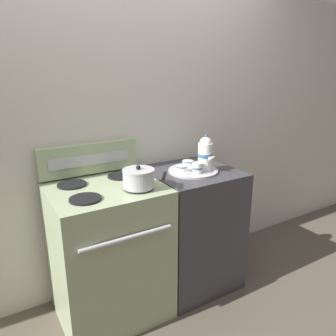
{
  "coord_description": "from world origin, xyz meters",
  "views": [
    {
      "loc": [
        -0.95,
        -1.82,
        1.62
      ],
      "look_at": [
        0.1,
        -0.08,
        0.99
      ],
      "focal_mm": 35.0,
      "sensor_mm": 36.0,
      "label": 1
    }
  ],
  "objects_px": {
    "serving_tray": "(193,171)",
    "teapot": "(205,153)",
    "teacup_left": "(182,169)",
    "saucepan": "(139,178)",
    "creamer_jug": "(197,168)",
    "teacup_right": "(188,164)",
    "stove": "(109,251)"
  },
  "relations": [
    {
      "from": "teacup_left",
      "to": "creamer_jug",
      "type": "bearing_deg",
      "value": -44.96
    },
    {
      "from": "stove",
      "to": "creamer_jug",
      "type": "relative_size",
      "value": 12.47
    },
    {
      "from": "saucepan",
      "to": "creamer_jug",
      "type": "height_order",
      "value": "saucepan"
    },
    {
      "from": "saucepan",
      "to": "creamer_jug",
      "type": "xyz_separation_m",
      "value": [
        0.46,
        0.03,
        -0.02
      ]
    },
    {
      "from": "serving_tray",
      "to": "saucepan",
      "type": "bearing_deg",
      "value": -166.77
    },
    {
      "from": "stove",
      "to": "teacup_left",
      "type": "distance_m",
      "value": 0.74
    },
    {
      "from": "teapot",
      "to": "creamer_jug",
      "type": "xyz_separation_m",
      "value": [
        -0.09,
        -0.04,
        -0.08
      ]
    },
    {
      "from": "teacup_right",
      "to": "creamer_jug",
      "type": "relative_size",
      "value": 1.7
    },
    {
      "from": "teacup_right",
      "to": "serving_tray",
      "type": "bearing_deg",
      "value": -97.73
    },
    {
      "from": "creamer_jug",
      "to": "saucepan",
      "type": "bearing_deg",
      "value": -175.67
    },
    {
      "from": "teacup_right",
      "to": "stove",
      "type": "bearing_deg",
      "value": -174.91
    },
    {
      "from": "teacup_left",
      "to": "teacup_right",
      "type": "distance_m",
      "value": 0.14
    },
    {
      "from": "teapot",
      "to": "creamer_jug",
      "type": "height_order",
      "value": "teapot"
    },
    {
      "from": "saucepan",
      "to": "teacup_left",
      "type": "xyz_separation_m",
      "value": [
        0.38,
        0.11,
        -0.03
      ]
    },
    {
      "from": "saucepan",
      "to": "teapot",
      "type": "distance_m",
      "value": 0.56
    },
    {
      "from": "stove",
      "to": "teapot",
      "type": "distance_m",
      "value": 0.93
    },
    {
      "from": "teapot",
      "to": "teacup_right",
      "type": "xyz_separation_m",
      "value": [
        -0.06,
        0.12,
        -0.1
      ]
    },
    {
      "from": "serving_tray",
      "to": "teapot",
      "type": "height_order",
      "value": "teapot"
    },
    {
      "from": "creamer_jug",
      "to": "teapot",
      "type": "bearing_deg",
      "value": 21.39
    },
    {
      "from": "saucepan",
      "to": "teacup_right",
      "type": "height_order",
      "value": "saucepan"
    },
    {
      "from": "serving_tray",
      "to": "teacup_right",
      "type": "distance_m",
      "value": 0.09
    },
    {
      "from": "serving_tray",
      "to": "creamer_jug",
      "type": "distance_m",
      "value": 0.09
    },
    {
      "from": "teapot",
      "to": "teacup_right",
      "type": "height_order",
      "value": "teapot"
    },
    {
      "from": "teacup_left",
      "to": "teacup_right",
      "type": "height_order",
      "value": "same"
    },
    {
      "from": "stove",
      "to": "serving_tray",
      "type": "xyz_separation_m",
      "value": [
        0.65,
        -0.02,
        0.46
      ]
    },
    {
      "from": "teacup_left",
      "to": "creamer_jug",
      "type": "height_order",
      "value": "creamer_jug"
    },
    {
      "from": "stove",
      "to": "serving_tray",
      "type": "bearing_deg",
      "value": -2.14
    },
    {
      "from": "serving_tray",
      "to": "teacup_left",
      "type": "height_order",
      "value": "teacup_left"
    },
    {
      "from": "stove",
      "to": "creamer_jug",
      "type": "xyz_separation_m",
      "value": [
        0.63,
        -0.1,
        0.5
      ]
    },
    {
      "from": "serving_tray",
      "to": "teapot",
      "type": "xyz_separation_m",
      "value": [
        0.07,
        -0.04,
        0.13
      ]
    },
    {
      "from": "stove",
      "to": "teapot",
      "type": "height_order",
      "value": "teapot"
    },
    {
      "from": "serving_tray",
      "to": "creamer_jug",
      "type": "height_order",
      "value": "creamer_jug"
    }
  ]
}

